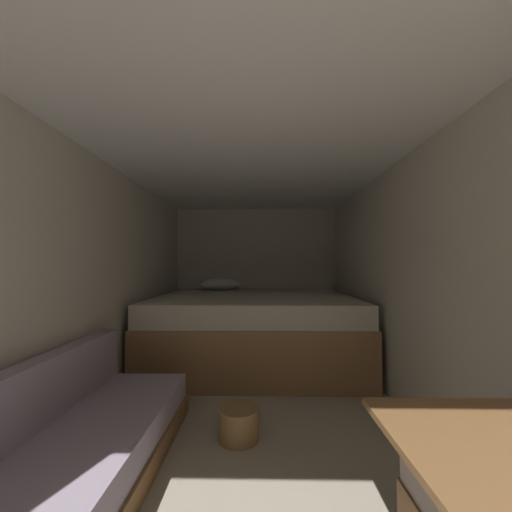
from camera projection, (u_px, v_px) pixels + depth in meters
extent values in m
plane|color=#B2A893|center=(251.00, 426.00, 2.33)|extent=(7.07, 7.07, 0.00)
cube|color=beige|center=(256.00, 275.00, 4.92)|extent=(2.64, 0.05, 2.12)
cube|color=beige|center=(85.00, 286.00, 2.38)|extent=(0.05, 5.07, 2.12)
cube|color=beige|center=(420.00, 287.00, 2.34)|extent=(0.05, 5.07, 2.12)
cube|color=white|center=(251.00, 147.00, 2.39)|extent=(2.64, 5.07, 0.05)
cube|color=#9E7247|center=(255.00, 338.00, 3.85)|extent=(2.42, 1.96, 0.60)
cube|color=beige|center=(255.00, 305.00, 3.86)|extent=(2.38, 1.92, 0.24)
ellipsoid|color=white|center=(220.00, 284.00, 4.62)|extent=(0.59, 0.35, 0.18)
cube|color=#AD9EB2|center=(54.00, 479.00, 1.43)|extent=(0.68, 2.26, 0.18)
cylinder|color=olive|center=(239.00, 423.00, 2.16)|extent=(0.28, 0.28, 0.22)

